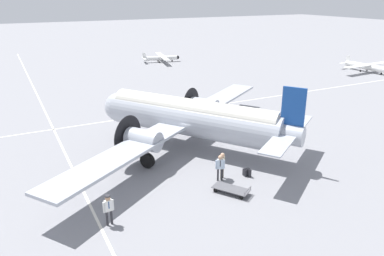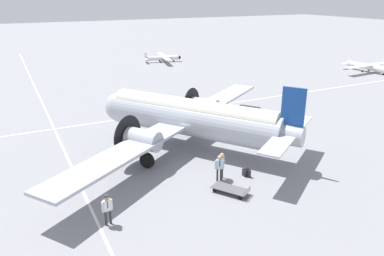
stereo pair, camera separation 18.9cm
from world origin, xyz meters
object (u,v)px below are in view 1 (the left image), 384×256
passenger_boarding (220,165)px  suitcase_upright_spare (245,172)px  light_aircraft_taxiing (162,58)px  ramp_agent (222,163)px  airliner_main (187,117)px  light_aircraft_distant (368,67)px  baggage_cart (231,189)px  suitcase_near_door (249,172)px  crew_foreground (108,206)px

passenger_boarding → suitcase_upright_spare: passenger_boarding is taller
suitcase_upright_spare → light_aircraft_taxiing: (43.86, -12.32, 0.52)m
ramp_agent → airliner_main: bearing=47.9°
light_aircraft_distant → light_aircraft_taxiing: (23.21, 25.33, -0.09)m
light_aircraft_taxiing → suitcase_upright_spare: bearing=-93.9°
suitcase_upright_spare → light_aircraft_distant: (20.65, -37.65, 0.61)m
baggage_cart → suitcase_near_door: bearing=-91.4°
passenger_boarding → light_aircraft_distant: light_aircraft_distant is taller
airliner_main → suitcase_upright_spare: (-6.33, -1.22, -2.30)m
light_aircraft_taxiing → airliner_main: bearing=-98.0°
baggage_cart → light_aircraft_distant: 45.52m
suitcase_near_door → light_aircraft_distant: (20.81, -37.47, 0.58)m
ramp_agent → light_aircraft_distant: bearing=-11.2°
suitcase_near_door → light_aircraft_taxiing: bearing=-15.4°
ramp_agent → suitcase_upright_spare: size_ratio=3.44×
ramp_agent → suitcase_upright_spare: (-0.38, -1.59, -0.89)m
passenger_boarding → suitcase_near_door: (-0.36, -2.05, -0.84)m
airliner_main → suitcase_near_door: (-6.50, -1.41, -2.27)m
airliner_main → passenger_boarding: (-6.14, 0.65, -1.43)m
airliner_main → ramp_agent: (-5.95, 0.37, -1.41)m
baggage_cart → light_aircraft_taxiing: (45.41, -14.41, 0.50)m
ramp_agent → light_aircraft_taxiing: bearing=33.7°
airliner_main → suitcase_upright_spare: size_ratio=44.28×
passenger_boarding → baggage_cart: size_ratio=0.74×
baggage_cart → light_aircraft_distant: size_ratio=0.22×
airliner_main → light_aircraft_distant: 41.46m
crew_foreground → light_aircraft_distant: (22.07, -47.38, -0.27)m
ramp_agent → crew_foreground: bearing=153.9°
airliner_main → suitcase_near_door: size_ratio=40.27×
light_aircraft_distant → crew_foreground: bearing=-68.7°
airliner_main → suitcase_upright_spare: 6.85m
airliner_main → suitcase_upright_spare: bearing=156.8°
crew_foreground → baggage_cart: bearing=173.3°
ramp_agent → suitcase_near_door: bearing=-55.6°
light_aircraft_taxiing → suitcase_near_door: bearing=-93.6°
suitcase_upright_spare → light_aircraft_distant: 42.95m
airliner_main → suitcase_near_door: airliner_main is taller
crew_foreground → light_aircraft_distant: size_ratio=0.16×
suitcase_upright_spare → light_aircraft_taxiing: bearing=-15.7°
baggage_cart → suitcase_upright_spare: bearing=-86.2°
light_aircraft_distant → light_aircraft_taxiing: 34.36m
suitcase_near_door → suitcase_upright_spare: 0.25m
ramp_agent → passenger_boarding: bearing=174.5°
passenger_boarding → light_aircraft_distant: 44.50m
airliner_main → light_aircraft_taxiing: bearing=-54.0°
crew_foreground → ramp_agent: size_ratio=0.97×
ramp_agent → light_aircraft_distant: (20.27, -39.24, -0.28)m
crew_foreground → suitcase_near_door: size_ratio=3.02×
airliner_main → light_aircraft_distant: (14.32, -38.87, -1.69)m
light_aircraft_distant → light_aircraft_taxiing: bearing=-136.2°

